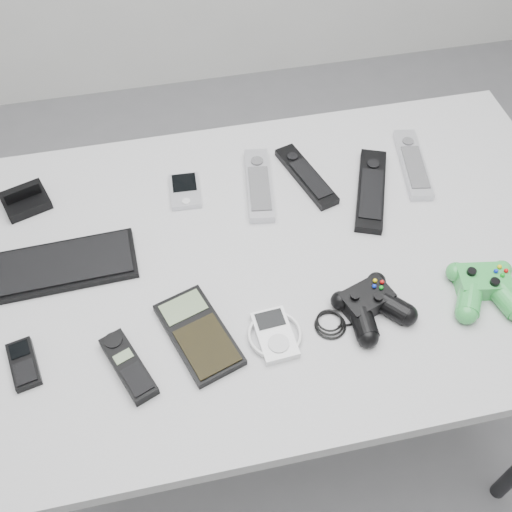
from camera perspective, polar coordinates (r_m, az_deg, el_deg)
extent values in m
plane|color=slate|center=(1.85, 4.34, -16.16)|extent=(3.50, 3.50, 0.00)
cube|color=#B1B1B3|center=(1.17, 3.10, -0.08)|extent=(1.20, 0.77, 0.03)
cylinder|color=black|center=(1.70, -18.58, -2.77)|extent=(0.04, 0.04, 0.77)
cylinder|color=black|center=(1.83, 16.80, 3.06)|extent=(0.04, 0.04, 0.77)
cube|color=black|center=(1.18, -17.95, -0.85)|extent=(0.28, 0.13, 0.02)
cube|color=black|center=(1.30, -21.25, 5.30)|extent=(0.11, 0.10, 0.05)
cube|color=#B5B6BD|center=(1.26, -6.77, 6.21)|extent=(0.07, 0.10, 0.02)
cube|color=#B5B6BD|center=(1.26, 0.28, 6.87)|extent=(0.08, 0.21, 0.02)
cube|color=black|center=(1.28, 4.80, 7.65)|extent=(0.10, 0.20, 0.02)
cube|color=black|center=(1.27, 10.91, 6.25)|extent=(0.13, 0.23, 0.02)
cube|color=#B9B9C0|center=(1.35, 14.70, 8.53)|extent=(0.08, 0.21, 0.02)
cube|color=black|center=(1.08, -21.27, -9.55)|extent=(0.06, 0.10, 0.02)
cube|color=black|center=(1.03, -12.07, -10.20)|extent=(0.09, 0.14, 0.02)
cube|color=black|center=(1.04, -5.49, -7.39)|extent=(0.14, 0.20, 0.02)
cube|color=white|center=(1.04, 1.79, -7.47)|extent=(0.10, 0.11, 0.02)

